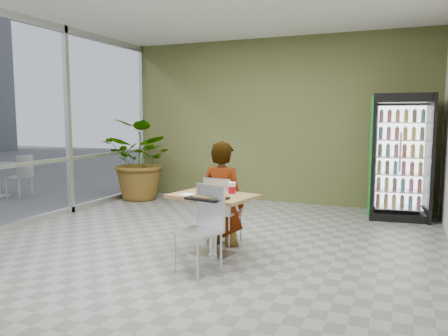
# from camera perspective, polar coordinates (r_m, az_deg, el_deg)

# --- Properties ---
(ground) EXTENTS (7.00, 7.00, 0.00)m
(ground) POSITION_cam_1_polar(r_m,az_deg,el_deg) (5.62, -3.64, -10.60)
(ground) COLOR gray
(ground) RESTS_ON ground
(room_envelope) EXTENTS (6.00, 7.00, 3.20)m
(room_envelope) POSITION_cam_1_polar(r_m,az_deg,el_deg) (5.37, -3.77, 5.95)
(room_envelope) COLOR silver
(room_envelope) RESTS_ON ground
(storefront_frame) EXTENTS (0.10, 7.00, 3.20)m
(storefront_frame) POSITION_cam_1_polar(r_m,az_deg,el_deg) (7.20, -25.90, 5.46)
(storefront_frame) COLOR silver
(storefront_frame) RESTS_ON ground
(dining_table) EXTENTS (1.07, 0.84, 0.75)m
(dining_table) POSITION_cam_1_polar(r_m,az_deg,el_deg) (5.23, -1.46, -5.80)
(dining_table) COLOR #A07444
(dining_table) RESTS_ON ground
(chair_far) EXTENTS (0.44, 0.44, 0.89)m
(chair_far) POSITION_cam_1_polar(r_m,az_deg,el_deg) (5.71, -0.47, -4.91)
(chair_far) COLOR silver
(chair_far) RESTS_ON ground
(chair_near) EXTENTS (0.53, 0.54, 0.93)m
(chair_near) POSITION_cam_1_polar(r_m,az_deg,el_deg) (4.76, -2.60, -6.92)
(chair_near) COLOR silver
(chair_near) RESTS_ON ground
(seated_woman) EXTENTS (0.66, 0.47, 1.66)m
(seated_woman) POSITION_cam_1_polar(r_m,az_deg,el_deg) (5.74, -0.20, -4.74)
(seated_woman) COLOR black
(seated_woman) RESTS_ON ground
(pizza_plate) EXTENTS (0.30, 0.26, 0.03)m
(pizza_plate) POSITION_cam_1_polar(r_m,az_deg,el_deg) (5.19, -1.38, -3.31)
(pizza_plate) COLOR white
(pizza_plate) RESTS_ON dining_table
(soda_cup) EXTENTS (0.09, 0.09, 0.16)m
(soda_cup) POSITION_cam_1_polar(r_m,az_deg,el_deg) (5.10, 1.06, -2.80)
(soda_cup) COLOR white
(soda_cup) RESTS_ON dining_table
(napkin_stack) EXTENTS (0.18, 0.18, 0.02)m
(napkin_stack) POSITION_cam_1_polar(r_m,az_deg,el_deg) (5.13, -4.88, -3.51)
(napkin_stack) COLOR white
(napkin_stack) RESTS_ON dining_table
(cafeteria_tray) EXTENTS (0.47, 0.39, 0.02)m
(cafeteria_tray) POSITION_cam_1_polar(r_m,az_deg,el_deg) (4.90, -2.23, -3.95)
(cafeteria_tray) COLOR black
(cafeteria_tray) RESTS_ON dining_table
(beverage_fridge) EXTENTS (1.00, 0.81, 2.04)m
(beverage_fridge) POSITION_cam_1_polar(r_m,az_deg,el_deg) (7.71, 21.98, 1.35)
(beverage_fridge) COLOR black
(beverage_fridge) RESTS_ON ground
(potted_plant) EXTENTS (1.68, 1.53, 1.63)m
(potted_plant) POSITION_cam_1_polar(r_m,az_deg,el_deg) (9.00, -10.61, 1.08)
(potted_plant) COLOR #2B6026
(potted_plant) RESTS_ON ground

